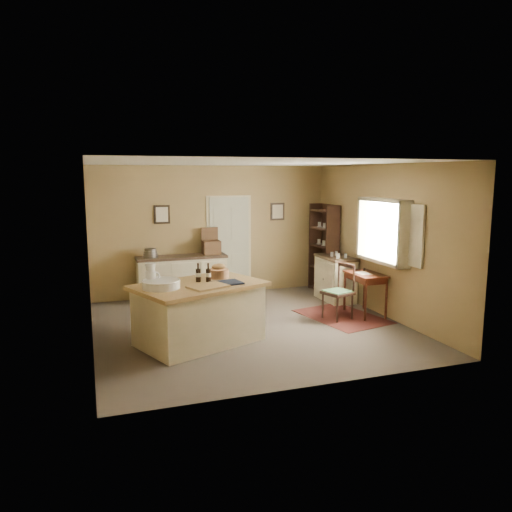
% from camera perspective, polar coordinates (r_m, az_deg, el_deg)
% --- Properties ---
extents(ground, '(5.00, 5.00, 0.00)m').
position_cam_1_polar(ground, '(8.43, -0.71, -8.08)').
color(ground, '#61554A').
rests_on(ground, ground).
extents(wall_back, '(5.00, 0.10, 2.70)m').
position_cam_1_polar(wall_back, '(10.51, -4.98, 2.89)').
color(wall_back, '#91784C').
rests_on(wall_back, ground).
extents(wall_front, '(5.00, 0.10, 2.70)m').
position_cam_1_polar(wall_front, '(5.84, 6.94, -2.30)').
color(wall_front, '#91784C').
rests_on(wall_front, ground).
extents(wall_left, '(0.10, 5.00, 2.70)m').
position_cam_1_polar(wall_left, '(7.73, -18.63, 0.13)').
color(wall_left, '#91784C').
rests_on(wall_left, ground).
extents(wall_right, '(0.10, 5.00, 2.70)m').
position_cam_1_polar(wall_right, '(9.21, 14.23, 1.73)').
color(wall_right, '#91784C').
rests_on(wall_right, ground).
extents(ceiling, '(5.00, 5.00, 0.00)m').
position_cam_1_polar(ceiling, '(8.04, -0.75, 10.61)').
color(ceiling, silver).
rests_on(ceiling, wall_back).
extents(door, '(0.97, 0.06, 2.11)m').
position_cam_1_polar(door, '(10.61, -3.08, 1.37)').
color(door, '#A9A991').
rests_on(door, ground).
extents(framed_prints, '(2.82, 0.02, 0.38)m').
position_cam_1_polar(framed_prints, '(10.50, -3.92, 4.93)').
color(framed_prints, black).
rests_on(framed_prints, ground).
extents(window, '(0.25, 1.99, 1.12)m').
position_cam_1_polar(window, '(8.97, 14.56, 2.82)').
color(window, beige).
rests_on(window, ground).
extents(work_island, '(2.16, 1.80, 1.20)m').
position_cam_1_polar(work_island, '(7.58, -6.59, -6.33)').
color(work_island, beige).
rests_on(work_island, ground).
extents(sideboard, '(1.80, 0.52, 1.18)m').
position_cam_1_polar(sideboard, '(10.21, -8.40, -2.30)').
color(sideboard, beige).
rests_on(sideboard, ground).
extents(rug, '(1.40, 1.79, 0.01)m').
position_cam_1_polar(rug, '(9.12, 9.82, -6.83)').
color(rug, '#531816').
rests_on(rug, ground).
extents(writing_desk, '(0.50, 0.81, 0.82)m').
position_cam_1_polar(writing_desk, '(9.18, 12.40, -2.57)').
color(writing_desk, '#34130B').
rests_on(writing_desk, ground).
extents(desk_chair, '(0.55, 0.55, 0.95)m').
position_cam_1_polar(desk_chair, '(8.84, 9.32, -4.17)').
color(desk_chair, black).
rests_on(desk_chair, ground).
extents(right_cabinet, '(0.53, 0.95, 0.99)m').
position_cam_1_polar(right_cabinet, '(10.19, 9.06, -2.48)').
color(right_cabinet, beige).
rests_on(right_cabinet, ground).
extents(shelving_unit, '(0.32, 0.85, 1.89)m').
position_cam_1_polar(shelving_unit, '(10.84, 7.94, 0.87)').
color(shelving_unit, black).
rests_on(shelving_unit, ground).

